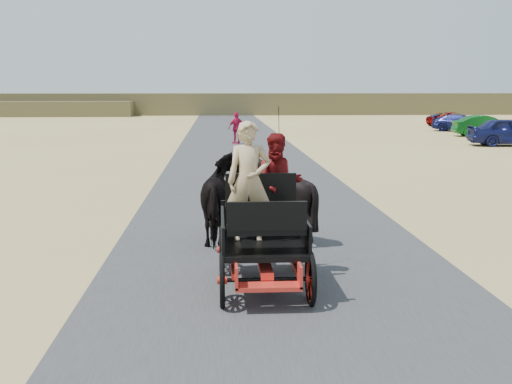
{
  "coord_description": "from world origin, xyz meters",
  "views": [
    {
      "loc": [
        -1.01,
        -11.75,
        3.0
      ],
      "look_at": [
        -0.35,
        -0.7,
        1.2
      ],
      "focal_mm": 45.0,
      "sensor_mm": 36.0,
      "label": 1
    }
  ],
  "objects": [
    {
      "name": "horse_left",
      "position": [
        -0.9,
        0.7,
        0.85
      ],
      "size": [
        0.91,
        2.01,
        1.7
      ],
      "primitive_type": "imported",
      "rotation": [
        0.0,
        0.0,
        3.14
      ],
      "color": "black",
      "rests_on": "ground"
    },
    {
      "name": "horse_right",
      "position": [
        0.2,
        0.7,
        0.85
      ],
      "size": [
        1.37,
        1.54,
        1.7
      ],
      "primitive_type": "imported",
      "rotation": [
        0.0,
        0.0,
        3.14
      ],
      "color": "black",
      "rests_on": "ground"
    },
    {
      "name": "ground",
      "position": [
        0.0,
        0.0,
        0.0
      ],
      "size": [
        140.0,
        140.0,
        0.0
      ],
      "primitive_type": "plane",
      "color": "tan"
    },
    {
      "name": "road",
      "position": [
        0.0,
        0.0,
        0.01
      ],
      "size": [
        6.0,
        140.0,
        0.01
      ],
      "primitive_type": "cube",
      "color": "#38383A",
      "rests_on": "ground"
    },
    {
      "name": "car_a",
      "position": [
        14.32,
        20.91,
        0.74
      ],
      "size": [
        4.52,
        2.22,
        1.48
      ],
      "primitive_type": "imported",
      "rotation": [
        0.0,
        0.0,
        1.46
      ],
      "color": "navy",
      "rests_on": "ground"
    },
    {
      "name": "passenger_woman",
      "position": [
        -0.05,
        -1.7,
        1.51
      ],
      "size": [
        0.77,
        0.6,
        1.58
      ],
      "primitive_type": "imported",
      "color": "#660C0F",
      "rests_on": "carriage"
    },
    {
      "name": "carriage",
      "position": [
        -0.35,
        -2.3,
        0.36
      ],
      "size": [
        1.3,
        2.4,
        0.72
      ],
      "primitive_type": null,
      "color": "black",
      "rests_on": "ground"
    },
    {
      "name": "pedestrian",
      "position": [
        0.04,
        22.99,
        0.86
      ],
      "size": [
        1.09,
        0.84,
        1.73
      ],
      "primitive_type": "imported",
      "rotation": [
        0.0,
        0.0,
        3.62
      ],
      "color": "#BA1546",
      "rests_on": "ground"
    },
    {
      "name": "car_b",
      "position": [
        15.75,
        27.48,
        0.65
      ],
      "size": [
        4.09,
        1.8,
        1.31
      ],
      "primitive_type": "imported",
      "rotation": [
        0.0,
        0.0,
        1.46
      ],
      "color": "#0C4C19",
      "rests_on": "ground"
    },
    {
      "name": "car_c",
      "position": [
        15.97,
        32.0,
        0.59
      ],
      "size": [
        4.3,
        3.52,
        1.17
      ],
      "primitive_type": "imported",
      "rotation": [
        0.0,
        0.0,
        1.02
      ],
      "color": "navy",
      "rests_on": "ground"
    },
    {
      "name": "ridge_far",
      "position": [
        0.0,
        62.0,
        1.2
      ],
      "size": [
        140.0,
        6.0,
        2.4
      ],
      "primitive_type": "cube",
      "color": "brown",
      "rests_on": "ground"
    },
    {
      "name": "car_d",
      "position": [
        17.52,
        38.1,
        0.56
      ],
      "size": [
        4.38,
        3.08,
        1.11
      ],
      "primitive_type": "imported",
      "rotation": [
        0.0,
        0.0,
        1.92
      ],
      "color": "maroon",
      "rests_on": "ground"
    },
    {
      "name": "driver_man",
      "position": [
        -0.55,
        -2.25,
        1.62
      ],
      "size": [
        0.66,
        0.43,
        1.8
      ],
      "primitive_type": "imported",
      "color": "tan",
      "rests_on": "carriage"
    }
  ]
}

